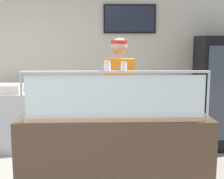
{
  "coord_description": "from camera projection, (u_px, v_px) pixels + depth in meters",
  "views": [
    {
      "loc": [
        0.87,
        -2.9,
        1.74
      ],
      "look_at": [
        0.97,
        0.44,
        1.21
      ],
      "focal_mm": 50.57,
      "sensor_mm": 36.0,
      "label": 1
    }
  ],
  "objects": [
    {
      "name": "pizza_box_stack",
      "position": [
        8.0,
        88.0,
        4.89
      ],
      "size": [
        0.47,
        0.46,
        0.13
      ],
      "color": "silver",
      "rests_on": "prep_shelf"
    },
    {
      "name": "drink_fridge",
      "position": [
        220.0,
        93.0,
        5.04
      ],
      "size": [
        0.73,
        0.66,
        1.79
      ],
      "color": "black",
      "rests_on": "ground"
    },
    {
      "name": "worker_figure",
      "position": [
        120.0,
        97.0,
        4.06
      ],
      "size": [
        0.41,
        0.5,
        1.76
      ],
      "color": "#23232D",
      "rests_on": "ground"
    },
    {
      "name": "pepper_flake_shaker",
      "position": [
        124.0,
        67.0,
        2.96
      ],
      "size": [
        0.06,
        0.06,
        0.08
      ],
      "color": "white",
      "rests_on": "sneeze_guard"
    },
    {
      "name": "ground_plane",
      "position": [
        113.0,
        174.0,
        4.12
      ],
      "size": [
        12.0,
        12.0,
        0.0
      ],
      "primitive_type": "plane",
      "color": "gray",
      "rests_on": "ground"
    },
    {
      "name": "shop_rear_unit",
      "position": [
        110.0,
        62.0,
        5.36
      ],
      "size": [
        6.38,
        0.13,
        2.7
      ],
      "color": "beige",
      "rests_on": "ground"
    },
    {
      "name": "prep_shelf",
      "position": [
        9.0,
        121.0,
        4.97
      ],
      "size": [
        0.7,
        0.55,
        0.92
      ],
      "primitive_type": "cube",
      "color": "#B7BABF",
      "rests_on": "ground"
    },
    {
      "name": "serving_counter",
      "position": [
        114.0,
        156.0,
        3.45
      ],
      "size": [
        1.98,
        0.79,
        0.95
      ],
      "primitive_type": "cube",
      "color": "#4C3828",
      "rests_on": "ground"
    },
    {
      "name": "parmesan_shaker",
      "position": [
        107.0,
        67.0,
        2.96
      ],
      "size": [
        0.06,
        0.06,
        0.09
      ],
      "color": "white",
      "rests_on": "sneeze_guard"
    },
    {
      "name": "pizza_server",
      "position": [
        125.0,
        109.0,
        3.43
      ],
      "size": [
        0.14,
        0.29,
        0.01
      ],
      "primitive_type": "cube",
      "rotation": [
        0.0,
        0.0,
        -0.24
      ],
      "color": "#ADAFB7",
      "rests_on": "pizza_tray"
    },
    {
      "name": "pizza_tray",
      "position": [
        128.0,
        111.0,
        3.45
      ],
      "size": [
        0.47,
        0.47,
        0.04
      ],
      "color": "#9EA0A8",
      "rests_on": "serving_counter"
    },
    {
      "name": "sneeze_guard",
      "position": [
        116.0,
        91.0,
        3.0
      ],
      "size": [
        1.81,
        0.06,
        0.5
      ],
      "color": "#B2B5BC",
      "rests_on": "serving_counter"
    }
  ]
}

